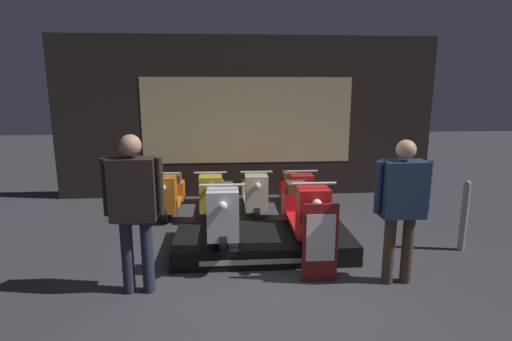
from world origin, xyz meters
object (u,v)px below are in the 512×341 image
Objects in this scene: scooter_display_left at (223,212)px; scooter_backrow_2 at (254,192)px; scooter_display_right at (304,210)px; street_bollard at (464,216)px; person_right_browsing at (402,199)px; scooter_backrow_0 at (170,194)px; person_left_browsing at (134,200)px; price_sign_board at (320,243)px; scooter_backrow_1 at (212,193)px; scooter_backrow_3 at (295,192)px.

scooter_backrow_2 is (0.54, 1.91, -0.26)m from scooter_display_left.
scooter_display_right is 1.60× the size of street_bollard.
person_right_browsing is at bearing -25.11° from scooter_display_left.
scooter_backrow_0 is 1.60× the size of street_bollard.
person_left_browsing is (-0.93, -0.93, 0.45)m from scooter_display_left.
scooter_display_left is 1.40m from price_sign_board.
person_left_browsing reaches higher than street_bollard.
scooter_backrow_1 is at bearing 96.40° from scooter_display_left.
scooter_backrow_0 is at bearing 136.95° from scooter_display_right.
scooter_backrow_3 is (1.51, 0.00, 0.00)m from scooter_backrow_1.
scooter_display_right reaches higher than scooter_backrow_0.
street_bollard is (1.29, 0.84, -0.50)m from person_right_browsing.
price_sign_board is (1.11, -0.84, -0.13)m from scooter_display_left.
scooter_backrow_2 is at bearing 0.00° from scooter_backrow_0.
scooter_backrow_0 is at bearing 136.16° from person_right_browsing.
scooter_display_left reaches higher than street_bollard.
person_left_browsing is at bearing -134.88° from scooter_display_left.
person_left_browsing reaches higher than scooter_display_left.
person_left_browsing is at bearing -89.16° from scooter_backrow_0.
scooter_display_left is at bearing 180.00° from scooter_display_right.
scooter_display_left and scooter_display_right have the same top height.
scooter_backrow_1 and scooter_backrow_2 have the same top height.
person_right_browsing reaches higher than scooter_backrow_2.
price_sign_board is 0.94× the size of street_bollard.
scooter_display_left is 1.60× the size of street_bollard.
scooter_backrow_0 is 4.70m from street_bollard.
scooter_display_left is 1.94m from scooter_backrow_1.
scooter_backrow_1 is 1.51m from scooter_backrow_3.
scooter_display_right reaches higher than scooter_backrow_2.
scooter_backrow_0 is 0.96× the size of person_right_browsing.
person_left_browsing is 2.12m from price_sign_board.
scooter_display_right is 1.70× the size of price_sign_board.
scooter_display_right is at bearing 92.13° from price_sign_board.
person_left_browsing reaches higher than person_right_browsing.
person_left_browsing reaches higher than scooter_display_right.
scooter_display_left is 2.00m from scooter_backrow_2.
street_bollard is at bearing 11.23° from person_left_browsing.
person_right_browsing reaches higher than scooter_backrow_0.
price_sign_board reaches higher than scooter_backrow_2.
scooter_display_left is 1.00× the size of scooter_backrow_3.
scooter_backrow_2 is at bearing 101.60° from price_sign_board.
person_right_browsing is (1.99, -0.93, 0.40)m from scooter_display_left.
scooter_display_right is at bearing -74.41° from scooter_backrow_2.
person_right_browsing is at bearing -52.21° from scooter_backrow_1.
scooter_backrow_0 is 2.27m from scooter_backrow_3.
scooter_backrow_3 is 3.00m from person_right_browsing.
scooter_backrow_0 is at bearing 180.00° from scooter_backrow_1.
scooter_backrow_1 is 1.70× the size of price_sign_board.
scooter_backrow_0 is 2.93m from person_left_browsing.
scooter_backrow_3 is 3.68m from person_left_browsing.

